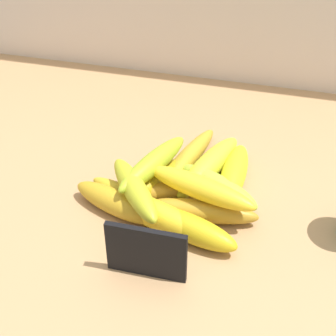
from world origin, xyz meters
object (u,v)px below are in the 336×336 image
(banana_2, at_px, (175,191))
(banana_3, at_px, (153,184))
(banana_0, at_px, (209,167))
(banana_8, at_px, (190,228))
(banana_7, at_px, (115,202))
(banana_9, at_px, (234,174))
(banana_5, at_px, (202,211))
(banana_6, at_px, (184,160))
(chalkboard_sign, at_px, (148,254))
(banana_4, at_px, (157,215))
(banana_13, at_px, (201,188))
(banana_1, at_px, (140,202))
(banana_11, at_px, (135,189))
(banana_12, at_px, (153,164))
(banana_10, at_px, (218,186))

(banana_2, height_order, banana_3, banana_3)
(banana_0, bearing_deg, banana_8, -89.91)
(banana_7, xyz_separation_m, banana_9, (0.17, 0.11, 0.00))
(banana_5, xyz_separation_m, banana_9, (0.03, 0.10, 0.00))
(banana_5, height_order, banana_6, banana_5)
(chalkboard_sign, xyz_separation_m, banana_4, (-0.01, 0.09, -0.02))
(banana_7, distance_m, banana_8, 0.13)
(banana_7, distance_m, banana_13, 0.13)
(banana_2, xyz_separation_m, banana_3, (-0.04, 0.01, 0.00))
(banana_2, distance_m, banana_7, 0.10)
(banana_1, distance_m, banana_5, 0.10)
(banana_11, bearing_deg, banana_2, 44.74)
(banana_4, height_order, banana_9, banana_4)
(banana_5, distance_m, banana_13, 0.04)
(banana_0, distance_m, banana_3, 0.10)
(banana_11, xyz_separation_m, banana_13, (0.10, 0.02, 0.00))
(banana_5, bearing_deg, banana_11, -172.54)
(banana_1, relative_size, banana_12, 1.15)
(banana_3, distance_m, banana_5, 0.10)
(banana_1, relative_size, banana_6, 0.94)
(banana_2, distance_m, banana_6, 0.08)
(banana_4, distance_m, banana_6, 0.15)
(banana_4, bearing_deg, banana_6, 86.93)
(banana_3, xyz_separation_m, banana_8, (0.08, -0.09, 0.00))
(banana_5, distance_m, banana_6, 0.13)
(banana_9, height_order, banana_11, banana_11)
(chalkboard_sign, height_order, banana_7, chalkboard_sign)
(banana_6, xyz_separation_m, banana_11, (-0.05, -0.13, 0.03))
(banana_4, bearing_deg, banana_12, 109.38)
(banana_0, bearing_deg, banana_10, -62.05)
(banana_1, xyz_separation_m, banana_8, (0.09, -0.04, 0.00))
(banana_0, bearing_deg, banana_7, -135.16)
(banana_13, bearing_deg, banana_9, 65.50)
(banana_1, bearing_deg, banana_8, -25.02)
(banana_3, xyz_separation_m, banana_10, (0.10, 0.02, 0.00))
(banana_7, bearing_deg, banana_13, 12.22)
(banana_3, bearing_deg, banana_1, -100.95)
(banana_7, distance_m, banana_9, 0.20)
(banana_1, xyz_separation_m, banana_9, (0.13, 0.10, 0.00))
(banana_4, xyz_separation_m, banana_9, (0.10, 0.13, -0.00))
(banana_0, xyz_separation_m, banana_9, (0.04, -0.01, -0.00))
(banana_0, distance_m, banana_7, 0.17)
(banana_11, bearing_deg, chalkboard_sign, -65.01)
(banana_4, xyz_separation_m, banana_5, (0.06, 0.03, -0.00))
(banana_3, xyz_separation_m, banana_6, (0.03, 0.08, -0.00))
(banana_6, bearing_deg, banana_4, -93.07)
(banana_2, relative_size, banana_7, 1.05)
(banana_11, bearing_deg, banana_0, 52.64)
(banana_3, bearing_deg, banana_8, -47.55)
(chalkboard_sign, relative_size, banana_12, 0.66)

